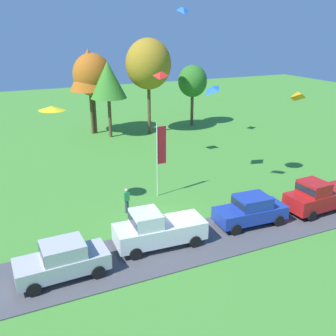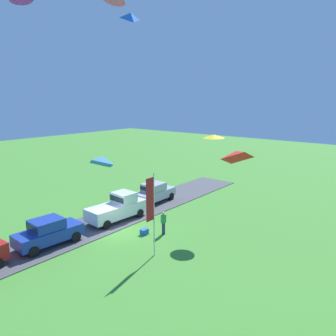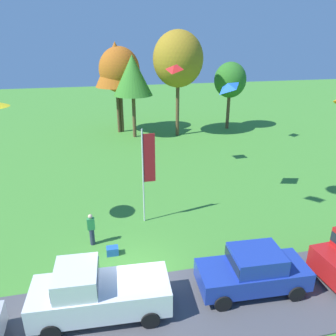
{
  "view_description": "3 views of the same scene",
  "coord_description": "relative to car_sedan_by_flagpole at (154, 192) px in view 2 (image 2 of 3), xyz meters",
  "views": [
    {
      "loc": [
        -8.91,
        -19.38,
        11.57
      ],
      "look_at": [
        1.99,
        4.3,
        2.09
      ],
      "focal_mm": 42.0,
      "sensor_mm": 36.0,
      "label": 1
    },
    {
      "loc": [
        15.5,
        17.2,
        9.74
      ],
      "look_at": [
        0.76,
        5.22,
        5.66
      ],
      "focal_mm": 35.0,
      "sensor_mm": 36.0,
      "label": 2
    },
    {
      "loc": [
        -0.98,
        -11.51,
        9.73
      ],
      "look_at": [
        2.94,
        5.9,
        2.54
      ],
      "focal_mm": 35.0,
      "sensor_mm": 36.0,
      "label": 3
    }
  ],
  "objects": [
    {
      "name": "ground_plane",
      "position": [
        6.74,
        2.57,
        -1.04
      ],
      "size": [
        120.0,
        120.0,
        0.0
      ],
      "primitive_type": "plane",
      "color": "#478E33"
    },
    {
      "name": "pavement_strip",
      "position": [
        6.74,
        0.26,
        -1.01
      ],
      "size": [
        36.0,
        4.4,
        0.06
      ],
      "primitive_type": "cube",
      "color": "#4C4C51",
      "rests_on": "ground"
    },
    {
      "name": "car_sedan_by_flagpole",
      "position": [
        0.0,
        0.0,
        0.0
      ],
      "size": [
        4.45,
        2.05,
        1.84
      ],
      "color": "#B7B7BC",
      "rests_on": "ground"
    },
    {
      "name": "car_pickup_mid_row",
      "position": [
        5.24,
        0.76,
        0.07
      ],
      "size": [
        5.1,
        2.28,
        2.14
      ],
      "color": "white",
      "rests_on": "ground"
    },
    {
      "name": "car_sedan_far_end",
      "position": [
        11.45,
        0.7,
        0.0
      ],
      "size": [
        4.49,
        2.15,
        1.84
      ],
      "color": "#1E389E",
      "rests_on": "ground"
    },
    {
      "name": "person_on_lawn",
      "position": [
        5.11,
        5.42,
        -0.16
      ],
      "size": [
        0.36,
        0.24,
        1.71
      ],
      "color": "#2D334C",
      "rests_on": "ground"
    },
    {
      "name": "flag_banner",
      "position": [
        8.24,
        7.08,
        2.36
      ],
      "size": [
        0.71,
        0.08,
        5.37
      ],
      "color": "silver",
      "rests_on": "ground"
    },
    {
      "name": "cooler_box",
      "position": [
        6.03,
        4.36,
        -0.84
      ],
      "size": [
        0.56,
        0.4,
        0.4
      ],
      "primitive_type": "cube",
      "color": "blue",
      "rests_on": "ground"
    },
    {
      "name": "kite_diamond_mid_center",
      "position": [
        7.15,
        4.6,
        13.56
      ],
      "size": [
        1.28,
        1.31,
        0.79
      ],
      "primitive_type": "pyramid",
      "rotation": [
        0.5,
        0.0,
        2.77
      ],
      "color": "blue"
    },
    {
      "name": "kite_diamond_over_trees",
      "position": [
        13.24,
        8.82,
        6.06
      ],
      "size": [
        1.35,
        1.17,
        0.73
      ],
      "primitive_type": "pyramid",
      "rotation": [
        0.4,
        0.0,
        5.03
      ],
      "color": "blue"
    },
    {
      "name": "kite_diamond_high_left",
      "position": [
        11.38,
        14.18,
        6.63
      ],
      "size": [
        1.3,
        1.25,
        0.68
      ],
      "primitive_type": "pyramid",
      "rotation": [
        0.57,
        0.0,
        5.69
      ],
      "color": "red"
    },
    {
      "name": "kite_delta_trailing_tail",
      "position": [
        1.22,
        7.09,
        5.9
      ],
      "size": [
        1.83,
        1.82,
        0.31
      ],
      "primitive_type": "cone",
      "rotation": [
        -0.03,
        0.0,
        4.55
      ],
      "color": "yellow"
    }
  ]
}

